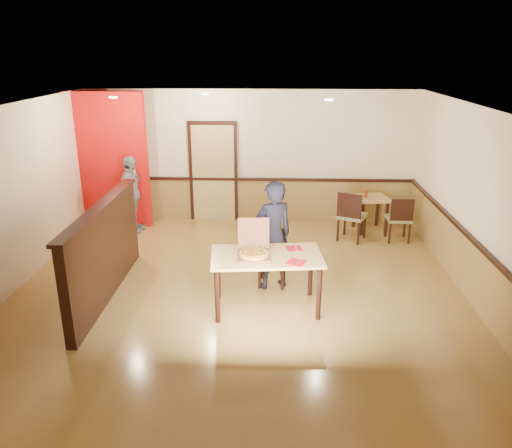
{
  "coord_description": "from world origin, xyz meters",
  "views": [
    {
      "loc": [
        0.54,
        -6.98,
        3.59
      ],
      "look_at": [
        0.26,
        0.0,
        1.12
      ],
      "focal_mm": 35.0,
      "sensor_mm": 36.0,
      "label": 1
    }
  ],
  "objects_px": {
    "side_table": "(371,205)",
    "diner": "(273,235)",
    "side_chair_left": "(351,214)",
    "main_table": "(267,262)",
    "passerby": "(131,195)",
    "condiment": "(366,194)",
    "pizza_box": "(254,251)",
    "diner_chair": "(273,255)",
    "side_chair_right": "(400,217)"
  },
  "relations": [
    {
      "from": "side_table",
      "to": "diner_chair",
      "type": "bearing_deg",
      "value": -128.18
    },
    {
      "from": "main_table",
      "to": "passerby",
      "type": "xyz_separation_m",
      "value": [
        -2.8,
        3.13,
        0.06
      ]
    },
    {
      "from": "side_table",
      "to": "diner",
      "type": "xyz_separation_m",
      "value": [
        -1.99,
        -2.67,
        0.32
      ]
    },
    {
      "from": "side_table",
      "to": "diner",
      "type": "distance_m",
      "value": 3.35
    },
    {
      "from": "diner_chair",
      "to": "side_chair_right",
      "type": "bearing_deg",
      "value": 42.63
    },
    {
      "from": "diner_chair",
      "to": "condiment",
      "type": "relative_size",
      "value": 5.77
    },
    {
      "from": "side_table",
      "to": "condiment",
      "type": "height_order",
      "value": "condiment"
    },
    {
      "from": "main_table",
      "to": "pizza_box",
      "type": "relative_size",
      "value": 2.94
    },
    {
      "from": "side_table",
      "to": "side_chair_right",
      "type": "bearing_deg",
      "value": -53.91
    },
    {
      "from": "diner_chair",
      "to": "pizza_box",
      "type": "xyz_separation_m",
      "value": [
        -0.26,
        -0.86,
        0.41
      ]
    },
    {
      "from": "side_table",
      "to": "condiment",
      "type": "distance_m",
      "value": 0.28
    },
    {
      "from": "main_table",
      "to": "passerby",
      "type": "bearing_deg",
      "value": 126.34
    },
    {
      "from": "passerby",
      "to": "condiment",
      "type": "distance_m",
      "value": 4.75
    },
    {
      "from": "diner_chair",
      "to": "diner",
      "type": "xyz_separation_m",
      "value": [
        0.0,
        -0.15,
        0.38
      ]
    },
    {
      "from": "side_chair_left",
      "to": "diner",
      "type": "xyz_separation_m",
      "value": [
        -1.5,
        -2.06,
        0.32
      ]
    },
    {
      "from": "main_table",
      "to": "condiment",
      "type": "xyz_separation_m",
      "value": [
        1.95,
        3.35,
        0.07
      ]
    },
    {
      "from": "pizza_box",
      "to": "side_table",
      "type": "bearing_deg",
      "value": 52.72
    },
    {
      "from": "side_chair_right",
      "to": "side_chair_left",
      "type": "bearing_deg",
      "value": -0.06
    },
    {
      "from": "side_table",
      "to": "passerby",
      "type": "bearing_deg",
      "value": -177.14
    },
    {
      "from": "side_chair_right",
      "to": "condiment",
      "type": "relative_size",
      "value": 5.9
    },
    {
      "from": "side_chair_left",
      "to": "main_table",
      "type": "bearing_deg",
      "value": 86.11
    },
    {
      "from": "pizza_box",
      "to": "condiment",
      "type": "height_order",
      "value": "pizza_box"
    },
    {
      "from": "passerby",
      "to": "main_table",
      "type": "bearing_deg",
      "value": -127.53
    },
    {
      "from": "passerby",
      "to": "pizza_box",
      "type": "bearing_deg",
      "value": -129.55
    },
    {
      "from": "pizza_box",
      "to": "condiment",
      "type": "distance_m",
      "value": 3.98
    },
    {
      "from": "side_chair_right",
      "to": "diner",
      "type": "height_order",
      "value": "diner"
    },
    {
      "from": "side_chair_left",
      "to": "side_table",
      "type": "distance_m",
      "value": 0.78
    },
    {
      "from": "side_chair_right",
      "to": "diner",
      "type": "relative_size",
      "value": 0.52
    },
    {
      "from": "side_chair_right",
      "to": "passerby",
      "type": "distance_m",
      "value": 5.34
    },
    {
      "from": "condiment",
      "to": "side_chair_left",
      "type": "bearing_deg",
      "value": -121.49
    },
    {
      "from": "diner",
      "to": "passerby",
      "type": "bearing_deg",
      "value": -65.59
    },
    {
      "from": "side_table",
      "to": "side_chair_left",
      "type": "bearing_deg",
      "value": -128.04
    },
    {
      "from": "main_table",
      "to": "diner",
      "type": "xyz_separation_m",
      "value": [
        0.08,
        0.7,
        0.14
      ]
    },
    {
      "from": "main_table",
      "to": "diner_chair",
      "type": "xyz_separation_m",
      "value": [
        0.08,
        0.85,
        -0.24
      ]
    },
    {
      "from": "main_table",
      "to": "condiment",
      "type": "height_order",
      "value": "condiment"
    },
    {
      "from": "diner_chair",
      "to": "passerby",
      "type": "bearing_deg",
      "value": 146.14
    },
    {
      "from": "side_chair_right",
      "to": "condiment",
      "type": "height_order",
      "value": "side_chair_right"
    },
    {
      "from": "side_chair_left",
      "to": "side_table",
      "type": "height_order",
      "value": "side_chair_left"
    },
    {
      "from": "side_chair_left",
      "to": "side_chair_right",
      "type": "bearing_deg",
      "value": -154.0
    },
    {
      "from": "side_chair_left",
      "to": "pizza_box",
      "type": "xyz_separation_m",
      "value": [
        -1.76,
        -2.78,
        0.35
      ]
    },
    {
      "from": "side_chair_right",
      "to": "side_table",
      "type": "xyz_separation_m",
      "value": [
        -0.45,
        0.62,
        0.05
      ]
    },
    {
      "from": "side_table",
      "to": "condiment",
      "type": "bearing_deg",
      "value": -167.11
    },
    {
      "from": "main_table",
      "to": "side_table",
      "type": "xyz_separation_m",
      "value": [
        2.07,
        3.38,
        -0.18
      ]
    },
    {
      "from": "diner_chair",
      "to": "pizza_box",
      "type": "distance_m",
      "value": 0.99
    },
    {
      "from": "side_chair_left",
      "to": "passerby",
      "type": "height_order",
      "value": "passerby"
    },
    {
      "from": "main_table",
      "to": "diner",
      "type": "height_order",
      "value": "diner"
    },
    {
      "from": "diner_chair",
      "to": "passerby",
      "type": "height_order",
      "value": "passerby"
    },
    {
      "from": "diner_chair",
      "to": "side_table",
      "type": "relative_size",
      "value": 1.14
    },
    {
      "from": "diner_chair",
      "to": "side_chair_right",
      "type": "distance_m",
      "value": 3.1
    },
    {
      "from": "diner_chair",
      "to": "side_table",
      "type": "xyz_separation_m",
      "value": [
        1.99,
        2.53,
        0.06
      ]
    }
  ]
}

